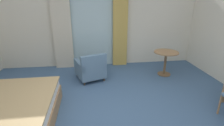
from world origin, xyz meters
The scene contains 7 objects.
ground centered at (0.00, 0.00, -0.05)m, with size 6.92×6.43×0.10m, color #426084.
wall_back centered at (0.00, 2.95, 1.34)m, with size 6.52×0.12×2.69m, color silver.
balcony_glass_door centered at (-0.25, 2.87, 1.18)m, with size 1.36×0.02×2.36m, color silver.
curtain_panel_left centered at (-1.15, 2.77, 1.25)m, with size 0.57×0.10×2.50m, color beige.
curtain_panel_right centered at (0.66, 2.77, 1.25)m, with size 0.46×0.10×2.50m, color tan.
armchair_by_window centered at (-0.34, 1.73, 0.32)m, with size 0.90×0.95×0.78m.
round_cafe_table centered at (1.83, 1.78, 0.52)m, with size 0.69×0.69×0.70m.
Camera 1 is at (-0.32, -2.76, 2.13)m, focal length 28.08 mm.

